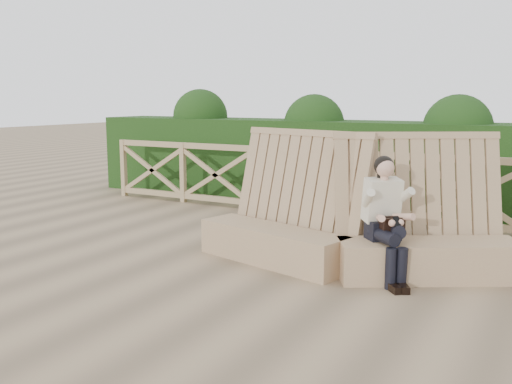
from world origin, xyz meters
The scene contains 5 objects.
ground centered at (0.00, 0.00, 0.00)m, with size 60.00×60.00×0.00m, color brown.
bench centered at (0.53, 1.06, 0.39)m, with size 3.65×1.62×1.55m.
woman centered at (1.00, 0.88, 0.70)m, with size 0.70×0.78×1.30m.
guardrail centered at (0.00, 3.50, 0.55)m, with size 10.10×0.09×1.10m.
hedge centered at (0.00, 4.70, 0.75)m, with size 12.00×1.20×1.50m, color black.
Camera 1 is at (2.67, -4.88, 1.90)m, focal length 40.00 mm.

